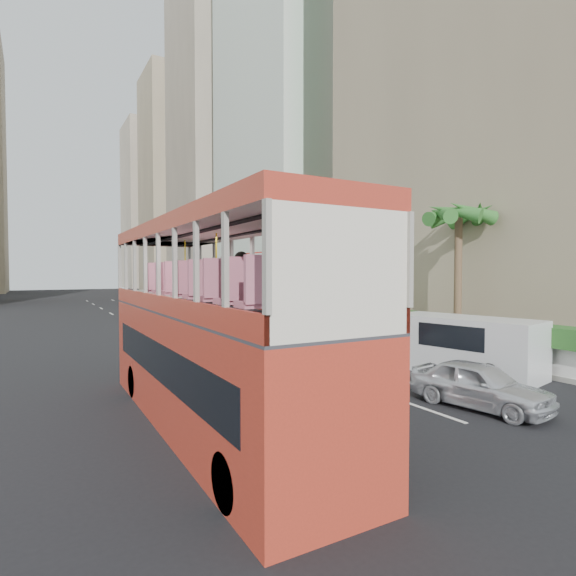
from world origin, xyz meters
TOP-DOWN VIEW (x-y plane):
  - ground_plane at (0.00, 0.00)m, footprint 200.00×200.00m
  - double_decker_bus at (-6.00, 0.00)m, footprint 2.50×11.00m
  - car_silver_lane_a at (-2.01, 1.05)m, footprint 1.67×4.09m
  - car_silver_lane_b at (1.00, -2.39)m, footprint 2.15×4.05m
  - van_asset at (1.29, 17.76)m, footprint 2.67×5.23m
  - minibus_near at (1.39, 7.45)m, footprint 2.25×6.12m
  - minibus_far at (4.40, 12.86)m, footprint 2.10×5.79m
  - panel_van_near at (4.21, 0.71)m, footprint 3.12×5.60m
  - panel_van_far at (4.17, 19.90)m, footprint 2.21×4.68m
  - sidewalk at (9.00, 25.00)m, footprint 6.00×120.00m
  - kerb_wall at (6.20, 14.00)m, footprint 0.30×44.00m
  - hedge at (6.20, 14.00)m, footprint 1.10×44.00m
  - palm_tree at (7.80, 4.00)m, footprint 0.36×0.36m
  - shell_station at (10.00, 23.00)m, footprint 6.50×8.00m
  - tower_stripe at (18.00, 34.00)m, footprint 16.00×18.00m
  - tower_mid at (18.00, 58.00)m, footprint 16.00×16.00m
  - tower_far_a at (17.00, 82.00)m, footprint 14.00×14.00m
  - tower_far_b at (17.00, 104.00)m, footprint 14.00×14.00m

SIDE VIEW (x-z plane):
  - ground_plane at x=0.00m, z-range 0.00..0.00m
  - car_silver_lane_a at x=-2.01m, z-range -0.66..0.66m
  - car_silver_lane_b at x=1.00m, z-range -0.66..0.66m
  - van_asset at x=1.29m, z-range -0.71..0.71m
  - sidewalk at x=9.00m, z-range 0.00..0.18m
  - kerb_wall at x=6.20m, z-range 0.18..1.18m
  - panel_van_far at x=4.17m, z-range 0.00..1.82m
  - panel_van_near at x=4.21m, z-range 0.00..2.11m
  - minibus_far at x=4.40m, z-range 0.00..2.54m
  - minibus_near at x=1.39m, z-range 0.00..2.68m
  - hedge at x=6.20m, z-range 1.18..1.88m
  - double_decker_bus at x=-6.00m, z-range 0.00..5.06m
  - shell_station at x=10.00m, z-range 0.00..5.50m
  - palm_tree at x=7.80m, z-range 0.18..6.58m
  - tower_far_b at x=17.00m, z-range 0.00..40.00m
  - tower_far_a at x=17.00m, z-range 0.00..44.00m
  - tower_mid at x=18.00m, z-range 0.00..50.00m
  - tower_stripe at x=18.00m, z-range 0.00..58.00m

